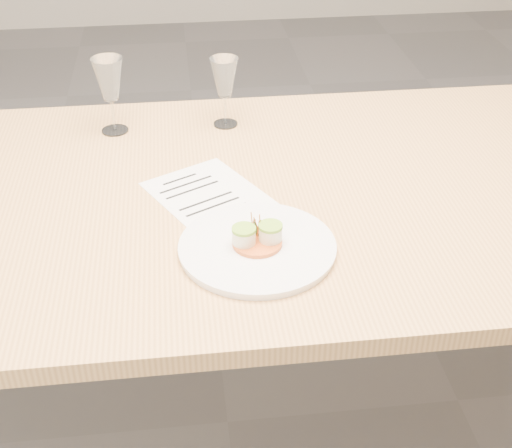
{
  "coord_description": "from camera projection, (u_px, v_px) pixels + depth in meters",
  "views": [
    {
      "loc": [
        -0.08,
        -1.34,
        1.56
      ],
      "look_at": [
        0.05,
        -0.21,
        0.8
      ],
      "focal_mm": 50.0,
      "sensor_mm": 36.0,
      "label": 1
    }
  ],
  "objects": [
    {
      "name": "ground",
      "position": [
        228.0,
        422.0,
        1.99
      ],
      "size": [
        7.0,
        7.0,
        0.0
      ],
      "primitive_type": "plane",
      "color": "slate",
      "rests_on": "ground"
    },
    {
      "name": "dining_table",
      "position": [
        221.0,
        218.0,
        1.61
      ],
      "size": [
        2.4,
        1.0,
        0.75
      ],
      "color": "tan",
      "rests_on": "ground"
    },
    {
      "name": "dinner_plate",
      "position": [
        257.0,
        246.0,
        1.38
      ],
      "size": [
        0.31,
        0.31,
        0.08
      ],
      "rotation": [
        0.0,
        0.0,
        -0.18
      ],
      "color": "white",
      "rests_on": "dining_table"
    },
    {
      "name": "recipe_sheet",
      "position": [
        209.0,
        195.0,
        1.56
      ],
      "size": [
        0.31,
        0.33,
        0.0
      ],
      "rotation": [
        0.0,
        0.0,
        0.49
      ],
      "color": "white",
      "rests_on": "dining_table"
    },
    {
      "name": "wine_glass_1",
      "position": [
        109.0,
        81.0,
        1.74
      ],
      "size": [
        0.08,
        0.08,
        0.19
      ],
      "color": "white",
      "rests_on": "dining_table"
    },
    {
      "name": "wine_glass_2",
      "position": [
        224.0,
        79.0,
        1.78
      ],
      "size": [
        0.07,
        0.07,
        0.18
      ],
      "color": "white",
      "rests_on": "dining_table"
    }
  ]
}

